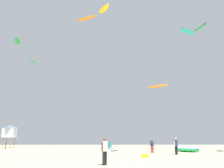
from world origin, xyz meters
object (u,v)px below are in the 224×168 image
(kite_aloft_0, at_px, (187,31))
(kite_aloft_6, at_px, (104,9))
(person_left, at_px, (176,145))
(lifeguard_tower, at_px, (10,131))
(person_right, at_px, (109,146))
(person_foreground, at_px, (105,149))
(kite_aloft_7, at_px, (87,18))
(kite_grounded_mid, at_px, (114,149))
(person_midground, at_px, (152,145))
(kite_aloft_8, at_px, (157,86))
(kite_grounded_near, at_px, (187,150))
(kite_aloft_9, at_px, (33,61))
(kite_aloft_1, at_px, (200,28))
(cooler_box, at_px, (145,156))
(kite_aloft_2, at_px, (17,41))

(kite_aloft_0, distance_m, kite_aloft_6, 18.38)
(person_left, distance_m, lifeguard_tower, 31.43)
(person_left, distance_m, person_right, 7.17)
(person_foreground, relative_size, kite_aloft_7, 0.53)
(person_right, xyz_separation_m, kite_grounded_mid, (0.77, 9.56, -0.73))
(person_midground, height_order, kite_aloft_8, kite_aloft_8)
(person_midground, bearing_deg, person_right, -19.64)
(kite_grounded_mid, height_order, kite_aloft_8, kite_aloft_8)
(person_left, xyz_separation_m, lifeguard_tower, (-25.09, 18.83, 2.04))
(person_midground, height_order, kite_aloft_7, kite_aloft_7)
(kite_aloft_0, distance_m, kite_aloft_8, 11.60)
(person_right, bearing_deg, kite_grounded_near, -80.50)
(kite_aloft_6, relative_size, kite_aloft_9, 1.35)
(kite_aloft_6, bearing_deg, lifeguard_tower, 162.09)
(kite_grounded_mid, distance_m, kite_aloft_8, 13.07)
(person_right, height_order, kite_grounded_mid, person_right)
(kite_aloft_8, bearing_deg, kite_aloft_0, -79.55)
(person_foreground, relative_size, kite_aloft_1, 0.54)
(person_midground, xyz_separation_m, kite_aloft_7, (-8.30, 0.90, 16.99))
(kite_grounded_near, bearing_deg, kite_aloft_0, -86.82)
(person_right, relative_size, kite_aloft_6, 0.42)
(person_left, bearing_deg, lifeguard_tower, 17.72)
(cooler_box, xyz_separation_m, kite_aloft_7, (-6.19, 8.38, 17.76))
(kite_aloft_0, relative_size, kite_aloft_7, 0.80)
(kite_aloft_7, bearing_deg, kite_aloft_8, 36.23)
(kite_aloft_2, bearing_deg, kite_aloft_7, -20.69)
(kite_grounded_near, bearing_deg, kite_aloft_1, 31.36)
(person_left, xyz_separation_m, person_right, (-7.08, -1.13, -0.09))
(person_right, distance_m, kite_aloft_2, 22.77)
(person_foreground, height_order, kite_aloft_7, kite_aloft_7)
(person_midground, height_order, lifeguard_tower, lifeguard_tower)
(cooler_box, xyz_separation_m, kite_aloft_6, (-3.93, 17.47, 24.69))
(person_right, relative_size, cooler_box, 2.83)
(kite_grounded_near, xyz_separation_m, kite_aloft_0, (0.17, -2.99, 14.92))
(person_midground, xyz_separation_m, kite_aloft_9, (-20.39, 16.61, 15.91))
(cooler_box, bearing_deg, lifeguard_tower, 132.48)
(person_foreground, height_order, lifeguard_tower, lifeguard_tower)
(person_midground, distance_m, kite_aloft_0, 15.07)
(kite_grounded_mid, bearing_deg, kite_aloft_2, -179.53)
(lifeguard_tower, xyz_separation_m, kite_aloft_2, (3.99, -10.52, 13.13))
(person_foreground, relative_size, kite_aloft_2, 0.64)
(kite_aloft_1, xyz_separation_m, kite_aloft_2, (-28.25, 0.52, -2.36))
(kite_grounded_near, distance_m, lifeguard_tower, 31.21)
(kite_aloft_2, bearing_deg, lifeguard_tower, 110.76)
(person_foreground, height_order, person_left, person_left)
(lifeguard_tower, distance_m, kite_aloft_9, 14.11)
(kite_aloft_2, distance_m, kite_aloft_9, 11.67)
(kite_aloft_2, bearing_deg, kite_aloft_8, 10.63)
(kite_aloft_9, bearing_deg, kite_aloft_2, -84.08)
(kite_aloft_0, bearing_deg, lifeguard_tower, 149.33)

